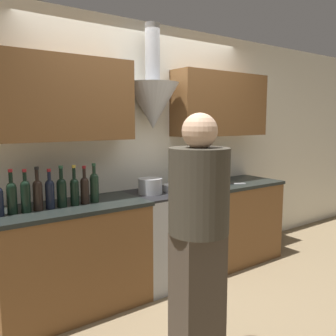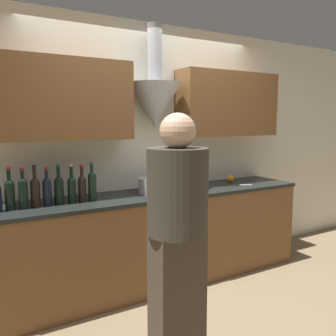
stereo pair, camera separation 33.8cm
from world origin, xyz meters
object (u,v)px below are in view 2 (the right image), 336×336
at_px(wine_bottle_4, 47,190).
at_px(wine_bottle_6, 72,188).
at_px(wine_bottle_2, 23,192).
at_px(orange_fruit, 230,179).
at_px(stove_range, 163,236).
at_px(wine_bottle_7, 82,187).
at_px(wine_bottle_1, 10,193).
at_px(stock_pot, 150,186).
at_px(wine_bottle_5, 59,189).
at_px(mixing_bowl, 176,188).
at_px(wine_bottle_8, 92,184).
at_px(person_foreground_left, 177,238).
at_px(wine_bottle_3, 35,191).

height_order(wine_bottle_4, wine_bottle_6, wine_bottle_6).
distance_m(wine_bottle_2, orange_fruit, 2.24).
relative_size(stove_range, wine_bottle_7, 2.84).
bearing_deg(wine_bottle_1, stock_pot, 0.90).
bearing_deg(wine_bottle_5, mixing_bowl, -0.36).
distance_m(wine_bottle_2, wine_bottle_8, 0.57).
height_order(wine_bottle_1, wine_bottle_8, wine_bottle_1).
bearing_deg(orange_fruit, person_foreground_left, -138.84).
bearing_deg(wine_bottle_4, stove_range, 1.45).
bearing_deg(wine_bottle_2, mixing_bowl, 0.22).
relative_size(wine_bottle_2, stock_pot, 1.45).
bearing_deg(wine_bottle_4, wine_bottle_3, 178.95).
xyz_separation_m(wine_bottle_3, wine_bottle_8, (0.48, 0.01, 0.00)).
distance_m(stove_range, mixing_bowl, 0.51).
bearing_deg(wine_bottle_3, wine_bottle_1, 177.94).
xyz_separation_m(stove_range, person_foreground_left, (-0.59, -1.24, 0.45)).
bearing_deg(wine_bottle_7, orange_fruit, 4.31).
xyz_separation_m(wine_bottle_8, person_foreground_left, (0.13, -1.23, -0.15)).
height_order(wine_bottle_7, person_foreground_left, person_foreground_left).
xyz_separation_m(wine_bottle_3, wine_bottle_5, (0.19, 0.00, -0.00)).
distance_m(wine_bottle_6, orange_fruit, 1.86).
bearing_deg(wine_bottle_3, stock_pot, 1.43).
relative_size(wine_bottle_1, person_foreground_left, 0.20).
relative_size(stove_range, wine_bottle_5, 2.71).
bearing_deg(person_foreground_left, wine_bottle_2, 120.15).
xyz_separation_m(wine_bottle_1, wine_bottle_5, (0.38, -0.00, -0.00)).
xyz_separation_m(stock_pot, mixing_bowl, (0.27, -0.03, -0.04)).
distance_m(wine_bottle_1, orange_fruit, 2.34).
xyz_separation_m(wine_bottle_7, wine_bottle_8, (0.09, 0.01, 0.01)).
distance_m(stove_range, wine_bottle_3, 1.34).
bearing_deg(wine_bottle_5, wine_bottle_8, 1.47).
bearing_deg(wine_bottle_1, wine_bottle_5, -0.62).
distance_m(wine_bottle_4, orange_fruit, 2.06).
relative_size(wine_bottle_3, wine_bottle_7, 1.07).
distance_m(stock_pot, person_foreground_left, 1.32).
distance_m(wine_bottle_4, stock_pot, 0.97).
distance_m(wine_bottle_3, wine_bottle_5, 0.19).
distance_m(wine_bottle_1, wine_bottle_6, 0.48).
xyz_separation_m(wine_bottle_8, mixing_bowl, (0.86, -0.01, -0.11)).
xyz_separation_m(stock_pot, orange_fruit, (1.08, 0.10, -0.04)).
xyz_separation_m(mixing_bowl, orange_fruit, (0.81, 0.13, 0.01)).
relative_size(wine_bottle_2, person_foreground_left, 0.20).
xyz_separation_m(wine_bottle_7, person_foreground_left, (0.22, -1.21, -0.14)).
height_order(mixing_bowl, person_foreground_left, person_foreground_left).
height_order(wine_bottle_3, wine_bottle_5, wine_bottle_3).
bearing_deg(stove_range, wine_bottle_8, -178.71).
distance_m(mixing_bowl, person_foreground_left, 1.41).
relative_size(wine_bottle_1, wine_bottle_8, 1.01).
height_order(wine_bottle_4, wine_bottle_8, wine_bottle_8).
xyz_separation_m(wine_bottle_1, wine_bottle_4, (0.28, -0.01, -0.00)).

